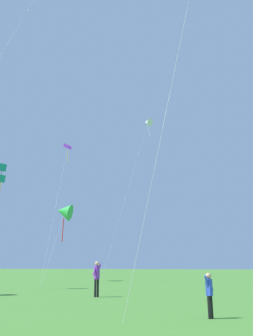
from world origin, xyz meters
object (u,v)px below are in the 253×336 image
object	(u,v)px
kite_green_small	(64,212)
person_near_tree	(97,275)
person_child_small	(209,291)
kite_teal_box	(1,174)
kite_purple_streamer	(66,155)
kite_white_distant	(148,123)

from	to	relation	value
kite_green_small	person_near_tree	xyz separation A→B (m)	(11.50, -17.20, -6.43)
kite_green_small	person_child_small	bearing A→B (deg)	-52.44
kite_teal_box	kite_purple_streamer	bearing A→B (deg)	94.56
person_near_tree	kite_white_distant	bearing A→B (deg)	99.49
kite_purple_streamer	person_near_tree	bearing A→B (deg)	-55.26
kite_white_distant	person_near_tree	world-z (taller)	kite_white_distant
person_near_tree	person_child_small	bearing A→B (deg)	-43.35
kite_teal_box	kite_green_small	xyz separation A→B (m)	(-2.19, 14.00, -0.65)
kite_purple_streamer	kite_teal_box	xyz separation A→B (m)	(0.92, -11.54, -5.25)
kite_purple_streamer	kite_green_small	bearing A→B (deg)	117.38
kite_purple_streamer	kite_green_small	world-z (taller)	kite_purple_streamer
kite_green_small	kite_white_distant	world-z (taller)	kite_white_distant
person_child_small	kite_purple_streamer	bearing A→B (deg)	128.61
kite_green_small	person_near_tree	world-z (taller)	kite_green_small
kite_green_small	kite_white_distant	distance (m)	22.65
person_near_tree	person_child_small	size ratio (longest dim) A/B	1.34
person_near_tree	kite_green_small	bearing A→B (deg)	123.76
kite_white_distant	kite_purple_streamer	bearing A→B (deg)	-105.97
kite_purple_streamer	kite_white_distant	distance (m)	20.53
kite_white_distant	person_near_tree	size ratio (longest dim) A/B	13.69
kite_purple_streamer	kite_white_distant	world-z (taller)	kite_white_distant
kite_white_distant	person_child_small	distance (m)	45.67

